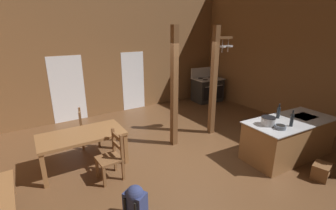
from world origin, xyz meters
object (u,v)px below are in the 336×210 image
at_px(step_stool, 321,170).
at_px(mixing_bowl_on_counter, 280,127).
at_px(stove_range, 207,89).
at_px(dining_table, 82,138).
at_px(kitchen_island, 288,138).
at_px(backpack, 135,202).
at_px(ladderback_chair_near_window, 87,128).
at_px(bench_along_left_wall, 2,205).
at_px(ladderback_chair_by_post, 112,157).
at_px(bottle_tall_on_counter, 292,120).
at_px(bottle_short_on_counter, 278,112).
at_px(stockpot_on_counter, 268,121).

distance_m(step_stool, mixing_bowl_on_counter, 1.11).
bearing_deg(stove_range, dining_table, -158.60).
xyz_separation_m(kitchen_island, backpack, (-3.76, 0.17, -0.13)).
relative_size(ladderback_chair_near_window, bench_along_left_wall, 0.62).
xyz_separation_m(ladderback_chair_by_post, backpack, (-0.10, -1.23, -0.14)).
bearing_deg(ladderback_chair_near_window, ladderback_chair_by_post, -89.63).
relative_size(dining_table, ladderback_chair_by_post, 1.82).
xyz_separation_m(stove_range, dining_table, (-5.46, -2.14, 0.17)).
distance_m(ladderback_chair_near_window, ladderback_chair_by_post, 1.67).
xyz_separation_m(kitchen_island, bottle_tall_on_counter, (-0.35, -0.19, 0.58)).
xyz_separation_m(dining_table, ladderback_chair_near_window, (0.34, 0.91, -0.20)).
distance_m(kitchen_island, dining_table, 4.55).
relative_size(mixing_bowl_on_counter, bottle_short_on_counter, 0.64).
distance_m(kitchen_island, stockpot_on_counter, 0.88).
relative_size(dining_table, bottle_short_on_counter, 5.09).
xyz_separation_m(ladderback_chair_by_post, bench_along_left_wall, (-1.78, -0.18, -0.14)).
relative_size(stockpot_on_counter, mixing_bowl_on_counter, 1.69).
relative_size(dining_table, ladderback_chair_near_window, 1.82).
height_order(step_stool, ladderback_chair_by_post, ladderback_chair_by_post).
xyz_separation_m(ladderback_chair_near_window, bench_along_left_wall, (-1.77, -1.85, -0.14)).
relative_size(ladderback_chair_by_post, backpack, 1.59).
bearing_deg(bottle_short_on_counter, bottle_tall_on_counter, -115.37).
distance_m(kitchen_island, step_stool, 0.95).
xyz_separation_m(step_stool, mixing_bowl_on_counter, (-0.40, 0.73, 0.74)).
relative_size(bench_along_left_wall, stockpot_on_counter, 4.20).
distance_m(ladderback_chair_by_post, mixing_bowl_on_counter, 3.41).
height_order(ladderback_chair_near_window, bottle_tall_on_counter, bottle_tall_on_counter).
distance_m(step_stool, dining_table, 4.84).
bearing_deg(ladderback_chair_by_post, step_stool, -33.75).
distance_m(step_stool, ladderback_chair_near_window, 5.21).
height_order(kitchen_island, stockpot_on_counter, stockpot_on_counter).
xyz_separation_m(stockpot_on_counter, mixing_bowl_on_counter, (0.04, -0.26, -0.05)).
xyz_separation_m(ladderback_chair_near_window, backpack, (-0.09, -2.89, -0.14)).
distance_m(dining_table, ladderback_chair_near_window, 0.99).
height_order(kitchen_island, ladderback_chair_by_post, ladderback_chair_by_post).
distance_m(kitchen_island, ladderback_chair_by_post, 3.92).
relative_size(step_stool, bench_along_left_wall, 0.27).
distance_m(backpack, mixing_bowl_on_counter, 3.17).
distance_m(mixing_bowl_on_counter, bottle_tall_on_counter, 0.33).
distance_m(ladderback_chair_near_window, stockpot_on_counter, 4.22).
xyz_separation_m(ladderback_chair_by_post, mixing_bowl_on_counter, (3.00, -1.54, 0.47)).
xyz_separation_m(stove_range, bottle_short_on_counter, (-1.60, -4.05, 0.54)).
bearing_deg(bench_along_left_wall, backpack, -31.84).
height_order(kitchen_island, bench_along_left_wall, kitchen_island).
relative_size(stove_range, dining_table, 0.76).
relative_size(stove_range, ladderback_chair_near_window, 1.39).
xyz_separation_m(kitchen_island, bottle_short_on_counter, (-0.15, 0.24, 0.58)).
distance_m(stove_range, mixing_bowl_on_counter, 4.94).
bearing_deg(bottle_tall_on_counter, backpack, 174.06).
bearing_deg(stove_range, kitchen_island, -108.72).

